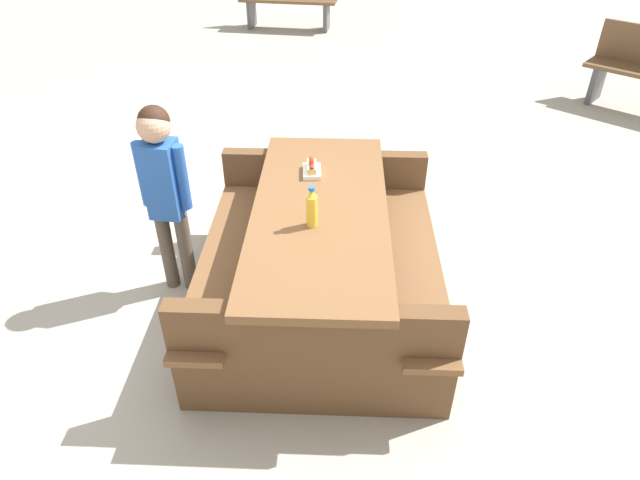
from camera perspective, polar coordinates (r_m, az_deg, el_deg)
ground_plane at (r=3.60m, az=-0.00°, el=-6.82°), size 30.00×30.00×0.00m
picnic_table at (r=3.31m, az=-0.00°, el=-1.13°), size 2.04×1.73×0.75m
soda_bottle at (r=2.93m, az=-0.82°, el=3.28°), size 0.06×0.06×0.24m
hotdog_tray at (r=3.46m, az=-0.84°, el=7.26°), size 0.20×0.15×0.08m
child_in_coat at (r=3.43m, az=-15.69°, el=5.94°), size 0.20×0.31×1.26m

